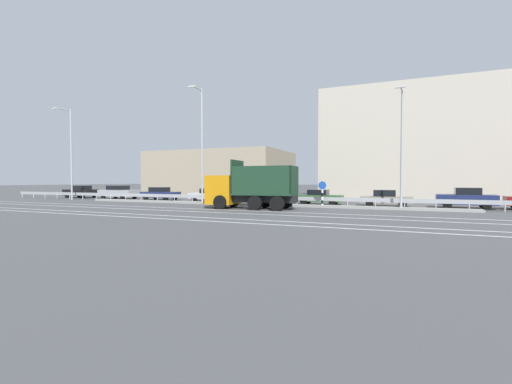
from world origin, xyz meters
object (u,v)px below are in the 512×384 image
(parked_car_6, at_px, (385,198))
(parked_car_5, at_px, (319,197))
(parked_car_1, at_px, (119,192))
(parked_car_2, at_px, (160,194))
(parked_car_0, at_px, (81,192))
(parked_car_7, at_px, (466,198))
(parked_car_4, at_px, (268,195))
(street_lamp_1, at_px, (201,141))
(dump_truck, at_px, (241,191))
(median_road_sign, at_px, (322,194))
(street_lamp_2, at_px, (402,144))
(street_lamp_0, at_px, (70,150))
(parked_car_3, at_px, (211,195))

(parked_car_6, bearing_deg, parked_car_5, -93.85)
(parked_car_1, relative_size, parked_car_2, 1.16)
(parked_car_0, relative_size, parked_car_7, 1.02)
(parked_car_5, bearing_deg, parked_car_4, -98.43)
(street_lamp_1, bearing_deg, parked_car_7, 8.96)
(parked_car_4, bearing_deg, dump_truck, -179.49)
(parked_car_0, xyz_separation_m, parked_car_4, (24.92, 0.12, -0.02))
(median_road_sign, relative_size, street_lamp_2, 0.24)
(parked_car_7, bearing_deg, parked_car_1, 92.79)
(parked_car_7, bearing_deg, street_lamp_0, 98.26)
(street_lamp_2, height_order, parked_car_2, street_lamp_2)
(street_lamp_0, bearing_deg, parked_car_5, 6.65)
(street_lamp_2, relative_size, parked_car_1, 1.76)
(median_road_sign, xyz_separation_m, street_lamp_1, (-11.14, -0.10, 4.64))
(median_road_sign, xyz_separation_m, street_lamp_0, (-28.10, -0.13, 4.39))
(parked_car_0, xyz_separation_m, parked_car_6, (35.56, -0.56, -0.08))
(parked_car_1, height_order, parked_car_3, parked_car_1)
(parked_car_0, relative_size, parked_car_1, 0.86)
(median_road_sign, bearing_deg, street_lamp_1, -179.47)
(parked_car_0, distance_m, parked_car_7, 41.35)
(parked_car_2, relative_size, parked_car_6, 1.02)
(parked_car_3, relative_size, parked_car_7, 1.10)
(parked_car_6, bearing_deg, parked_car_4, -97.10)
(street_lamp_1, relative_size, parked_car_0, 2.49)
(street_lamp_2, height_order, parked_car_6, street_lamp_2)
(parked_car_1, distance_m, parked_car_2, 6.21)
(street_lamp_0, bearing_deg, street_lamp_2, -0.30)
(street_lamp_1, bearing_deg, median_road_sign, 0.53)
(street_lamp_0, bearing_deg, parked_car_2, 19.59)
(parked_car_5, bearing_deg, parked_car_6, 88.27)
(street_lamp_2, bearing_deg, parked_car_3, 169.28)
(street_lamp_1, height_order, parked_car_2, street_lamp_1)
(parked_car_3, bearing_deg, parked_car_4, -79.36)
(street_lamp_0, xyz_separation_m, parked_car_4, (22.06, 3.81, -4.74))
(dump_truck, height_order, parked_car_2, dump_truck)
(median_road_sign, bearing_deg, parked_car_2, 169.99)
(dump_truck, relative_size, parked_car_1, 1.43)
(parked_car_6, bearing_deg, dump_truck, -61.30)
(parked_car_1, bearing_deg, parked_car_4, 91.82)
(parked_car_3, bearing_deg, dump_truck, -130.29)
(street_lamp_2, relative_size, parked_car_2, 2.05)
(median_road_sign, height_order, parked_car_0, median_road_sign)
(median_road_sign, bearing_deg, dump_truck, -148.65)
(street_lamp_0, xyz_separation_m, street_lamp_1, (16.96, 0.03, 0.24))
(street_lamp_0, xyz_separation_m, parked_car_3, (16.09, 3.19, -4.80))
(dump_truck, height_order, parked_car_5, dump_truck)
(dump_truck, distance_m, street_lamp_0, 23.15)
(street_lamp_0, xyz_separation_m, parked_car_1, (3.36, 3.66, -4.70))
(dump_truck, bearing_deg, parked_car_3, 41.99)
(median_road_sign, bearing_deg, parked_car_0, 173.43)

